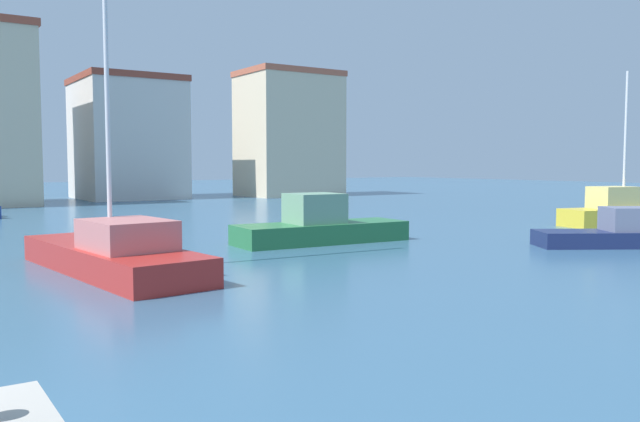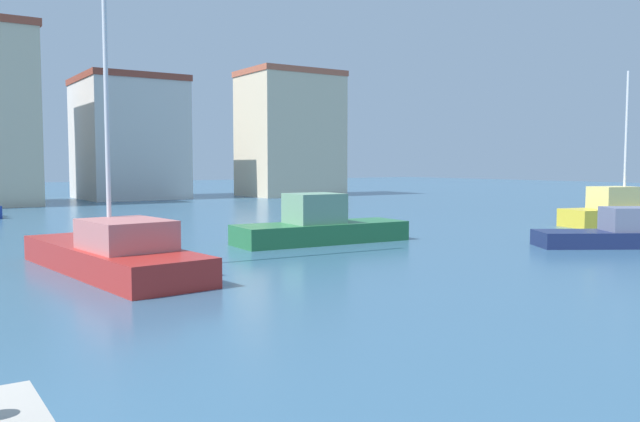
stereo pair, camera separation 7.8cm
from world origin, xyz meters
name	(u,v)px [view 2 (the right image)]	position (x,y,z in m)	size (l,w,h in m)	color
water	(246,226)	(15.00, 20.00, 0.00)	(160.00, 160.00, 0.00)	#38607F
sailboat_red_far_left	(113,252)	(6.25, 10.40, 0.57)	(3.03, 7.93, 11.78)	#B22823
sailboat_yellow_outer_mooring	(621,212)	(29.53, 10.58, 0.64)	(6.33, 3.17, 7.08)	gold
motorboat_green_distant_east	(319,226)	(14.36, 12.89, 0.59)	(6.54, 2.41, 1.80)	#28703D
motorboat_navy_mid_harbor	(622,234)	(22.48, 6.19, 0.45)	(5.67, 4.35, 1.36)	#19234C
harbor_office	(128,138)	(17.83, 46.87, 4.97)	(7.75, 8.95, 9.91)	beige
waterfront_apartments	(290,134)	(31.22, 43.29, 5.53)	(8.24, 6.47, 11.04)	beige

